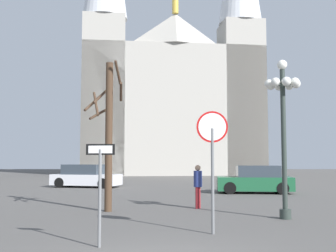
% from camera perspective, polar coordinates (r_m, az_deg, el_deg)
% --- Properties ---
extents(cathedral, '(21.17, 14.48, 36.25)m').
position_cam_1_polar(cathedral, '(47.95, 0.45, 6.17)').
color(cathedral, '#ADA89E').
rests_on(cathedral, ground).
extents(stop_sign, '(0.81, 0.08, 3.12)m').
position_cam_1_polar(stop_sign, '(10.44, 6.27, -2.93)').
color(stop_sign, slate).
rests_on(stop_sign, ground).
extents(one_way_arrow_sign, '(0.64, 0.12, 2.22)m').
position_cam_1_polar(one_way_arrow_sign, '(9.00, -9.56, -7.68)').
color(one_way_arrow_sign, slate).
rests_on(one_way_arrow_sign, ground).
extents(street_lamp, '(1.16, 1.16, 5.08)m').
position_cam_1_polar(street_lamp, '(13.48, 15.92, 1.82)').
color(street_lamp, '#2D3833').
rests_on(street_lamp, ground).
extents(bare_tree, '(1.38, 1.51, 5.42)m').
position_cam_1_polar(bare_tree, '(14.85, -8.43, -0.68)').
color(bare_tree, '#473323').
rests_on(bare_tree, ground).
extents(parked_car_near_green, '(4.13, 2.04, 1.49)m').
position_cam_1_polar(parked_car_near_green, '(22.66, 12.20, -7.47)').
color(parked_car_near_green, '#1E5B38').
rests_on(parked_car_near_green, ground).
extents(parked_car_far_white, '(4.62, 2.68, 1.47)m').
position_cam_1_polar(parked_car_far_white, '(27.04, -11.54, -6.99)').
color(parked_car_far_white, silver).
rests_on(parked_car_far_white, ground).
extents(pedestrian_walking, '(0.32, 0.32, 1.64)m').
position_cam_1_polar(pedestrian_walking, '(15.56, 4.23, -7.90)').
color(pedestrian_walking, maroon).
rests_on(pedestrian_walking, ground).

